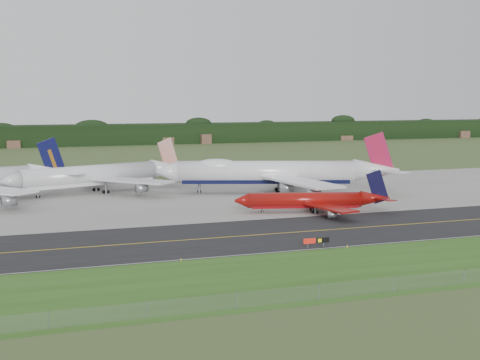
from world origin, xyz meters
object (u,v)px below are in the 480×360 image
(jet_star_tail, at_px, (100,175))
(taxiway_sign, at_px, (316,241))
(jet_ba_747, at_px, (275,173))
(jet_red_737, at_px, (314,201))

(jet_star_tail, relative_size, taxiway_sign, 10.92)
(jet_ba_747, relative_size, jet_red_737, 1.84)
(jet_ba_747, xyz_separation_m, jet_red_737, (-3.30, -33.51, -3.25))
(taxiway_sign, bearing_deg, jet_star_tail, 108.27)
(jet_red_737, bearing_deg, jet_star_tail, 130.84)
(jet_red_737, height_order, jet_star_tail, jet_star_tail)
(jet_star_tail, bearing_deg, taxiway_sign, -71.73)
(jet_ba_747, bearing_deg, jet_star_tail, 159.17)
(jet_ba_747, height_order, jet_red_737, jet_ba_747)
(jet_red_737, bearing_deg, jet_ba_747, 84.37)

